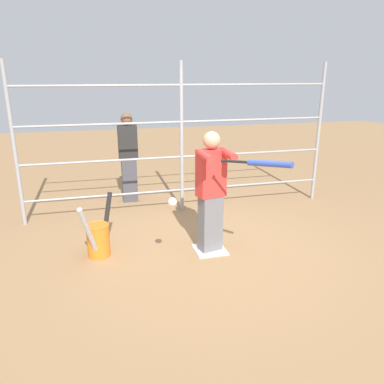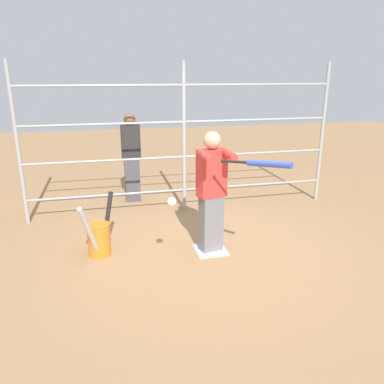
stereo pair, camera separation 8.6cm
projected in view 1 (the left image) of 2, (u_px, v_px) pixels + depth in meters
name	position (u px, v px, depth m)	size (l,w,h in m)	color
ground_plane	(210.00, 250.00, 4.95)	(24.00, 24.00, 0.00)	#9E754C
home_plate	(210.00, 250.00, 4.95)	(0.40, 0.40, 0.02)	white
fence_backstop	(182.00, 140.00, 6.06)	(5.08, 0.06, 2.43)	#939399
batter	(211.00, 189.00, 4.68)	(0.40, 0.59, 1.57)	slate
baseball_bat_swinging	(263.00, 163.00, 3.84)	(0.53, 0.73, 0.14)	black
softball_in_flight	(173.00, 202.00, 3.96)	(0.10, 0.10, 0.10)	white
bat_bucket	(98.00, 238.00, 4.73)	(0.44, 0.77, 0.83)	orange
bystander_behind_fence	(128.00, 157.00, 6.64)	(0.33, 0.20, 1.60)	#3F3F47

